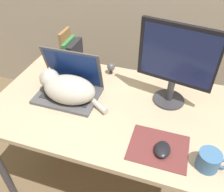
% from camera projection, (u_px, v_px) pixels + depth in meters
% --- Properties ---
extents(desk, '(1.27, 0.75, 0.74)m').
position_uv_depth(desk, '(110.00, 115.00, 1.33)').
color(desk, tan).
rests_on(desk, ground_plane).
extents(laptop, '(0.34, 0.25, 0.26)m').
position_uv_depth(laptop, '(69.00, 87.00, 1.33)').
color(laptop, '#4C4C51').
rests_on(laptop, desk).
extents(cat, '(0.41, 0.19, 0.16)m').
position_uv_depth(cat, '(67.00, 88.00, 1.27)').
color(cat, '#B2ADA3').
rests_on(cat, desk).
extents(external_monitor, '(0.39, 0.17, 0.44)m').
position_uv_depth(external_monitor, '(176.00, 62.00, 1.15)').
color(external_monitor, '#333338').
rests_on(external_monitor, desk).
extents(mousepad, '(0.26, 0.21, 0.00)m').
position_uv_depth(mousepad, '(158.00, 148.00, 1.06)').
color(mousepad, brown).
rests_on(mousepad, desk).
extents(computer_mouse, '(0.07, 0.10, 0.03)m').
position_uv_depth(computer_mouse, '(162.00, 149.00, 1.03)').
color(computer_mouse, black).
rests_on(computer_mouse, mousepad).
extents(book_row, '(0.09, 0.16, 0.26)m').
position_uv_depth(book_row, '(72.00, 54.00, 1.49)').
color(book_row, olive).
rests_on(book_row, desk).
extents(webcam, '(0.05, 0.05, 0.07)m').
position_uv_depth(webcam, '(111.00, 67.00, 1.48)').
color(webcam, '#232328').
rests_on(webcam, desk).
extents(mug, '(0.13, 0.09, 0.08)m').
position_uv_depth(mug, '(209.00, 160.00, 0.96)').
color(mug, teal).
rests_on(mug, desk).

